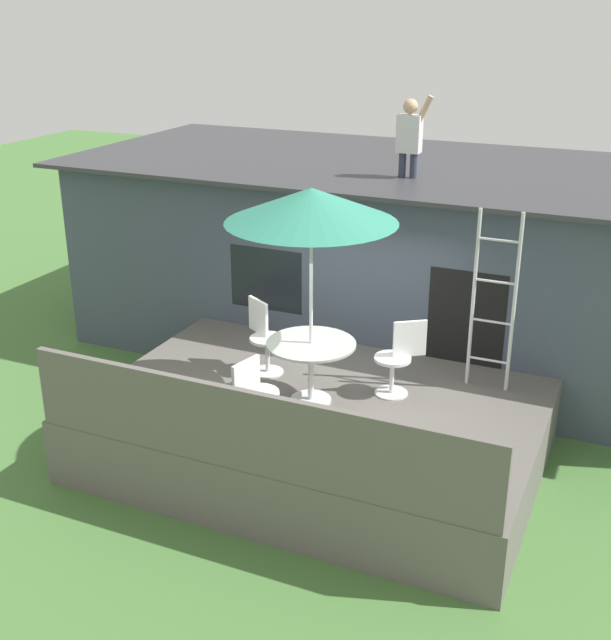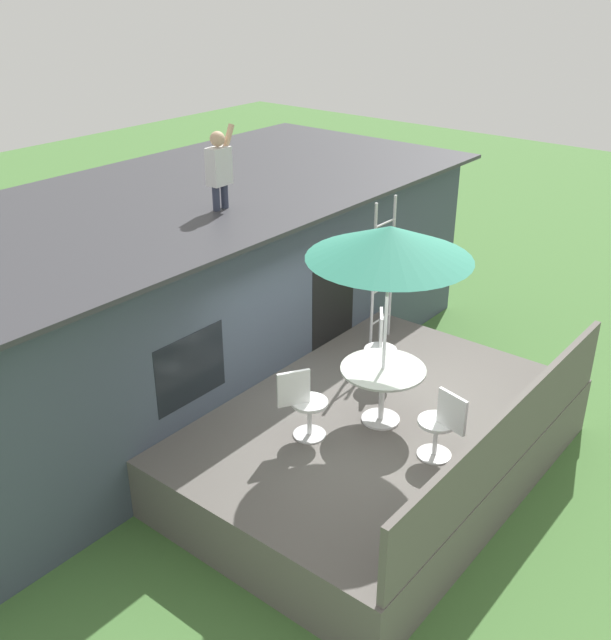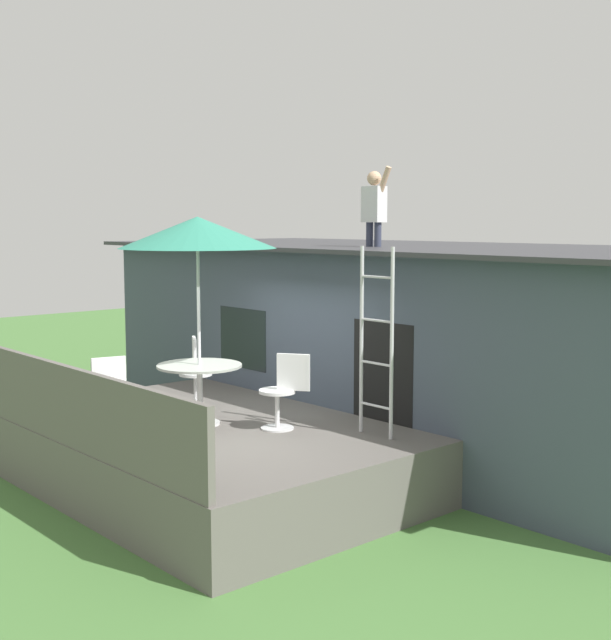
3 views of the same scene
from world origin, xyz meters
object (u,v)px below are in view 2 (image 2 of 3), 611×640
object	(u,v)px
step_ladder	(383,273)
patio_chair_right	(380,348)
patio_chair_near	(442,425)
patio_table	(383,380)
person_figure	(219,165)
patio_umbrella	(390,243)
patio_chair_left	(304,404)

from	to	relation	value
step_ladder	patio_chair_right	xyz separation A→B (m)	(-0.94, -0.62, -0.64)
patio_chair_right	patio_chair_near	xyz separation A→B (m)	(-1.10, -1.56, 0.00)
patio_table	patio_chair_near	size ratio (longest dim) A/B	1.13
person_figure	patio_chair_right	xyz separation A→B (m)	(0.66, -2.24, -2.28)
patio_umbrella	step_ladder	xyz separation A→B (m)	(1.80, 1.22, -1.25)
step_ladder	patio_chair_left	world-z (taller)	step_ladder
step_ladder	patio_chair_left	xyz separation A→B (m)	(-2.68, -0.70, -0.64)
person_figure	step_ladder	bearing A→B (deg)	-45.32
patio_table	person_figure	xyz separation A→B (m)	(0.20, 2.84, 2.15)
patio_umbrella	patio_chair_left	xyz separation A→B (m)	(-0.87, 0.53, -1.89)
patio_umbrella	patio_chair_right	size ratio (longest dim) A/B	2.76
step_ladder	patio_chair_near	size ratio (longest dim) A/B	2.39
patio_umbrella	patio_chair_near	world-z (taller)	patio_umbrella
patio_chair_left	patio_chair_right	world-z (taller)	same
step_ladder	patio_chair_right	world-z (taller)	step_ladder
person_figure	patio_table	bearing A→B (deg)	-94.11
person_figure	patio_chair_near	size ratio (longest dim) A/B	1.21
person_figure	patio_chair_right	distance (m)	3.26
patio_chair_left	patio_chair_near	distance (m)	1.62
person_figure	patio_chair_near	xyz separation A→B (m)	(-0.44, -3.80, -2.28)
patio_table	patio_chair_right	xyz separation A→B (m)	(0.87, 0.60, -0.13)
patio_umbrella	patio_table	bearing A→B (deg)	-90.00
patio_table	person_figure	bearing A→B (deg)	85.89
patio_chair_right	patio_umbrella	bearing A→B (deg)	-0.00
patio_chair_right	step_ladder	bearing A→B (deg)	178.59
patio_table	patio_chair_right	bearing A→B (deg)	34.91
patio_umbrella	person_figure	bearing A→B (deg)	85.89
patio_chair_right	patio_chair_left	bearing A→B (deg)	-32.33
patio_chair_right	patio_table	bearing A→B (deg)	-0.00
patio_table	patio_chair_near	world-z (taller)	patio_chair_near
step_ladder	person_figure	size ratio (longest dim) A/B	1.98
patio_table	person_figure	world-z (taller)	person_figure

